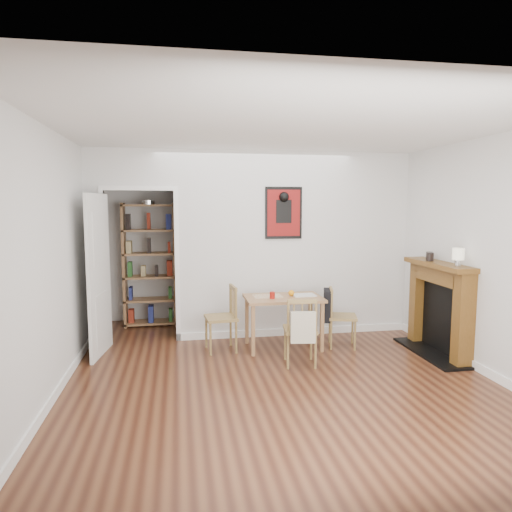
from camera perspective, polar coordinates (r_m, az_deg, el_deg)
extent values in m
plane|color=brown|center=(5.31, 2.37, -14.13)|extent=(5.20, 5.20, 0.00)
plane|color=silver|center=(7.56, -1.70, 2.16)|extent=(4.50, 0.00, 4.50)
plane|color=silver|center=(2.56, 14.81, -6.62)|extent=(4.50, 0.00, 4.50)
plane|color=silver|center=(5.04, -23.44, -0.54)|extent=(0.00, 5.20, 5.20)
plane|color=silver|center=(5.90, 24.33, 0.37)|extent=(0.00, 5.20, 5.20)
plane|color=silver|center=(5.03, 2.51, 14.83)|extent=(5.20, 5.20, 0.00)
cube|color=silver|center=(6.49, 4.81, 1.43)|extent=(3.35, 0.10, 2.60)
cube|color=silver|center=(6.38, -19.38, 0.99)|extent=(0.25, 0.10, 2.60)
cube|color=silver|center=(6.30, -14.49, 10.43)|extent=(0.90, 0.10, 0.55)
cube|color=white|center=(6.40, -18.45, -1.44)|extent=(0.06, 0.14, 2.05)
cube|color=white|center=(6.32, -9.82, -1.29)|extent=(0.06, 0.14, 2.05)
cube|color=white|center=(6.66, 4.84, -9.39)|extent=(3.35, 0.02, 0.10)
cube|color=white|center=(4.79, -24.38, -16.46)|extent=(0.02, 4.00, 0.10)
cube|color=white|center=(5.68, 27.10, -12.94)|extent=(0.02, 4.00, 0.10)
cube|color=white|center=(5.94, -19.03, -2.29)|extent=(0.15, 0.80, 2.00)
cube|color=black|center=(6.36, 3.47, 5.40)|extent=(0.52, 0.02, 0.72)
cube|color=maroon|center=(6.35, 3.49, 5.39)|extent=(0.46, 0.00, 0.64)
cube|color=#A2754B|center=(5.94, 3.45, -5.28)|extent=(0.99, 0.63, 0.04)
cube|color=#A2754B|center=(5.69, -0.37, -9.31)|extent=(0.05, 0.05, 0.64)
cube|color=#A2754B|center=(5.89, 8.25, -8.83)|extent=(0.05, 0.05, 0.64)
cube|color=#A2754B|center=(6.19, -1.16, -8.01)|extent=(0.05, 0.05, 0.64)
cube|color=#A2754B|center=(6.38, 6.79, -7.62)|extent=(0.05, 0.05, 0.64)
cube|color=black|center=(6.09, 8.84, -6.08)|extent=(0.17, 0.33, 0.41)
cube|color=#BFB29E|center=(5.18, 5.86, -8.78)|extent=(0.29, 0.13, 0.35)
cube|color=#A2754B|center=(7.23, -16.12, -1.11)|extent=(0.04, 0.32, 1.89)
cube|color=#A2754B|center=(7.19, -10.11, -1.00)|extent=(0.04, 0.32, 1.89)
cube|color=#A2754B|center=(7.37, -12.95, -8.06)|extent=(0.80, 0.32, 0.03)
cube|color=#A2754B|center=(7.23, -13.09, -2.54)|extent=(0.80, 0.32, 0.03)
cube|color=#A2754B|center=(7.14, -13.32, 6.18)|extent=(0.80, 0.32, 0.03)
cube|color=maroon|center=(7.20, -13.13, -1.05)|extent=(0.70, 0.26, 0.26)
cube|color=brown|center=(5.77, 24.52, -7.34)|extent=(0.20, 0.16, 1.10)
cube|color=brown|center=(6.59, 19.67, -5.46)|extent=(0.20, 0.16, 1.10)
cube|color=brown|center=(6.06, 21.92, -1.00)|extent=(0.30, 1.21, 0.06)
cube|color=brown|center=(6.09, 22.11, -2.21)|extent=(0.20, 0.85, 0.20)
cube|color=black|center=(6.22, 22.36, -7.20)|extent=(0.08, 0.81, 0.88)
cube|color=black|center=(6.28, 21.24, -11.16)|extent=(0.45, 1.25, 0.03)
cylinder|color=maroon|center=(5.81, 2.05, -4.92)|extent=(0.07, 0.07, 0.09)
sphere|color=orange|center=(6.00, 4.43, -4.63)|extent=(0.08, 0.08, 0.08)
cube|color=beige|center=(5.96, 1.47, -5.04)|extent=(0.37, 0.28, 0.00)
cube|color=silver|center=(6.03, 6.01, -4.88)|extent=(0.30, 0.22, 0.01)
cylinder|color=silver|center=(5.71, 23.92, -0.82)|extent=(0.07, 0.07, 0.08)
cylinder|color=beige|center=(5.70, 23.97, 0.23)|extent=(0.13, 0.13, 0.13)
cylinder|color=black|center=(6.12, 20.92, -0.10)|extent=(0.09, 0.09, 0.11)
cylinder|color=black|center=(6.29, 20.83, 0.04)|extent=(0.08, 0.08, 0.10)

